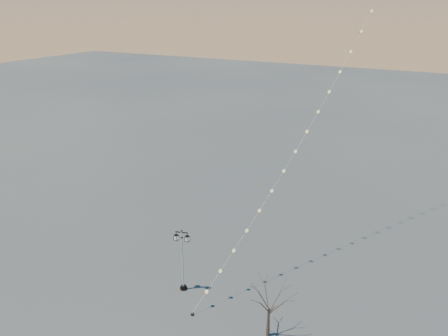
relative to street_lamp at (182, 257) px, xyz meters
The scene contains 4 objects.
ground 3.78m from the street_lamp, 69.23° to the right, with size 300.00×300.00×0.00m, color #404241.
street_lamp is the anchor object (origin of this frame).
bare_tree 8.88m from the street_lamp, 12.42° to the right, with size 2.70×2.70×4.48m.
kite_train 26.36m from the street_lamp, 62.60° to the left, with size 12.55×38.68×44.01m.
Camera 1 is at (18.26, -25.87, 23.29)m, focal length 36.84 mm.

